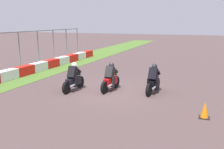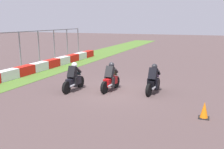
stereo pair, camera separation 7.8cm
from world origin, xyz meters
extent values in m
plane|color=#503E3D|center=(0.00, 0.00, 0.00)|extent=(120.00, 120.00, 0.00)
cube|color=#4D732B|center=(0.00, 7.13, 0.01)|extent=(72.00, 3.90, 0.02)
cube|color=silver|center=(0.00, 7.07, 0.32)|extent=(1.58, 0.60, 0.64)
cube|color=red|center=(1.61, 7.07, 0.32)|extent=(1.58, 0.60, 0.64)
cube|color=silver|center=(3.21, 7.07, 0.32)|extent=(1.58, 0.60, 0.64)
cube|color=red|center=(4.82, 7.07, 0.32)|extent=(1.58, 0.60, 0.64)
cube|color=silver|center=(6.43, 7.07, 0.32)|extent=(1.58, 0.60, 0.64)
cube|color=red|center=(8.04, 7.07, 0.32)|extent=(1.58, 0.60, 0.64)
cube|color=silver|center=(9.64, 7.07, 0.32)|extent=(1.58, 0.60, 0.64)
cube|color=red|center=(11.25, 7.07, 0.32)|extent=(1.58, 0.60, 0.64)
cylinder|color=slate|center=(3.45, 8.93, 1.44)|extent=(0.10, 0.10, 2.88)
cylinder|color=slate|center=(5.75, 8.93, 1.44)|extent=(0.10, 0.10, 2.88)
cylinder|color=slate|center=(8.05, 8.93, 1.44)|extent=(0.10, 0.10, 2.88)
cylinder|color=slate|center=(10.36, 8.93, 1.44)|extent=(0.10, 0.10, 2.88)
cylinder|color=slate|center=(12.66, 8.93, 1.44)|extent=(0.10, 0.10, 2.88)
cylinder|color=black|center=(1.13, -2.14, 0.32)|extent=(0.65, 0.20, 0.64)
cylinder|color=black|center=(-0.26, -2.01, 0.32)|extent=(0.65, 0.20, 0.64)
cube|color=black|center=(0.43, -2.07, 0.50)|extent=(1.12, 0.42, 0.40)
ellipsoid|color=black|center=(0.53, -2.08, 0.80)|extent=(0.51, 0.34, 0.24)
cube|color=red|center=(-0.07, -2.03, 0.52)|extent=(0.07, 0.16, 0.08)
cylinder|color=#A5A5AD|center=(0.07, -2.20, 0.37)|extent=(0.43, 0.14, 0.10)
cube|color=black|center=(0.33, -2.06, 1.02)|extent=(0.52, 0.44, 0.66)
sphere|color=black|center=(0.55, -2.08, 1.36)|extent=(0.33, 0.33, 0.30)
cube|color=#745796|center=(0.93, -2.12, 0.84)|extent=(0.18, 0.27, 0.23)
cube|color=black|center=(0.33, -1.86, 0.50)|extent=(0.19, 0.16, 0.52)
cube|color=black|center=(0.30, -2.26, 0.50)|extent=(0.19, 0.16, 0.52)
cube|color=black|center=(0.73, -1.92, 1.04)|extent=(0.39, 0.13, 0.31)
cube|color=black|center=(0.70, -2.28, 1.04)|extent=(0.39, 0.13, 0.31)
cylinder|color=black|center=(0.79, 0.09, 0.32)|extent=(0.65, 0.19, 0.64)
cylinder|color=black|center=(-0.60, 0.21, 0.32)|extent=(0.65, 0.19, 0.64)
cube|color=#B41013|center=(0.09, 0.15, 0.50)|extent=(1.12, 0.41, 0.40)
ellipsoid|color=#B41013|center=(0.19, 0.14, 0.80)|extent=(0.50, 0.34, 0.24)
cube|color=red|center=(-0.42, 0.19, 0.52)|extent=(0.07, 0.16, 0.08)
cylinder|color=#A5A5AD|center=(-0.27, 0.02, 0.37)|extent=(0.43, 0.13, 0.10)
cube|color=black|center=(-0.01, 0.16, 1.02)|extent=(0.52, 0.44, 0.66)
sphere|color=black|center=(0.21, 0.14, 1.36)|extent=(0.32, 0.32, 0.30)
cube|color=#4D8A61|center=(0.59, 0.11, 0.84)|extent=(0.18, 0.27, 0.23)
cube|color=black|center=(-0.01, 0.36, 0.50)|extent=(0.19, 0.15, 0.52)
cube|color=black|center=(-0.04, -0.04, 0.50)|extent=(0.19, 0.15, 0.52)
cube|color=black|center=(0.39, 0.31, 1.04)|extent=(0.39, 0.13, 0.31)
cube|color=black|center=(0.36, -0.05, 1.04)|extent=(0.39, 0.13, 0.31)
cylinder|color=black|center=(0.06, 1.95, 0.32)|extent=(0.64, 0.16, 0.64)
cylinder|color=black|center=(-1.33, 1.99, 0.32)|extent=(0.64, 0.16, 0.64)
cube|color=black|center=(-0.63, 1.97, 0.50)|extent=(1.11, 0.35, 0.40)
ellipsoid|color=black|center=(-0.53, 1.97, 0.80)|extent=(0.49, 0.31, 0.24)
cube|color=red|center=(-1.14, 1.99, 0.52)|extent=(0.06, 0.16, 0.08)
cylinder|color=#A5A5AD|center=(-0.99, 1.82, 0.37)|extent=(0.42, 0.11, 0.10)
cube|color=black|center=(-0.73, 1.98, 1.02)|extent=(0.50, 0.41, 0.66)
sphere|color=silver|center=(-0.51, 1.97, 1.36)|extent=(0.31, 0.31, 0.30)
cube|color=#3E5559|center=(-0.14, 1.96, 0.84)|extent=(0.16, 0.26, 0.23)
cube|color=black|center=(-0.75, 2.18, 0.50)|extent=(0.18, 0.15, 0.52)
cube|color=black|center=(-0.76, 1.78, 0.50)|extent=(0.18, 0.15, 0.52)
cube|color=black|center=(-0.35, 2.14, 1.04)|extent=(0.39, 0.11, 0.31)
cube|color=black|center=(-0.36, 1.79, 1.04)|extent=(0.39, 0.11, 0.31)
cube|color=black|center=(-2.36, -4.65, 0.01)|extent=(0.40, 0.40, 0.03)
cone|color=orange|center=(-2.36, -4.65, 0.32)|extent=(0.32, 0.32, 0.65)
camera|label=1|loc=(-12.28, -4.66, 3.63)|focal=41.17mm
camera|label=2|loc=(-12.25, -4.73, 3.63)|focal=41.17mm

